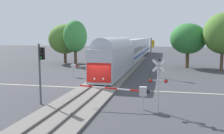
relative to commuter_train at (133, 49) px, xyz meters
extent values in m
plane|color=#3D3D42|center=(0.00, -29.44, -2.73)|extent=(220.00, 220.00, 0.00)
cube|color=beige|center=(0.00, -29.44, -2.73)|extent=(44.00, 0.20, 0.01)
cube|color=slate|center=(0.00, -29.44, -2.64)|extent=(4.40, 80.00, 0.18)
cube|color=#56514C|center=(-0.72, -29.44, -2.48)|extent=(0.10, 80.00, 0.14)
cube|color=#56514C|center=(0.71, -29.44, -2.48)|extent=(0.10, 80.00, 0.14)
cube|color=#B2B7C1|center=(0.00, -20.34, -0.46)|extent=(3.00, 17.55, 3.90)
cube|color=red|center=(0.00, -29.14, -1.05)|extent=(2.76, 0.08, 2.15)
cylinder|color=#B2B7C1|center=(0.00, -20.34, 1.37)|extent=(2.76, 15.80, 2.76)
sphere|color=#F4F2CC|center=(-0.50, -29.15, -1.73)|extent=(0.24, 0.24, 0.24)
sphere|color=#F4F2CC|center=(0.50, -29.15, -1.73)|extent=(0.24, 0.24, 0.24)
cube|color=#B7BCC6|center=(0.00, 0.04, -0.11)|extent=(3.00, 21.41, 4.60)
cube|color=black|center=(1.51, 0.04, 0.19)|extent=(0.04, 19.27, 0.90)
cube|color=#193899|center=(1.52, 0.04, -1.26)|extent=(0.04, 19.70, 0.36)
cube|color=#B7BCC6|center=(0.00, 22.35, -0.11)|extent=(3.00, 21.41, 4.60)
cube|color=black|center=(1.51, 22.35, 0.19)|extent=(0.04, 19.27, 0.90)
cube|color=#193899|center=(1.52, 22.35, -1.26)|extent=(0.04, 19.70, 0.36)
cylinder|color=#B7B7BC|center=(5.43, -36.13, -2.18)|extent=(0.14, 0.14, 1.10)
cube|color=#B7B7BC|center=(5.43, -36.13, -1.28)|extent=(0.56, 0.40, 0.70)
sphere|color=black|center=(5.78, -36.13, -1.28)|extent=(0.36, 0.36, 0.36)
cylinder|color=red|center=(4.92, -36.13, -1.26)|extent=(1.02, 0.12, 0.17)
cylinder|color=white|center=(3.91, -36.13, -1.21)|extent=(1.02, 0.12, 0.17)
cylinder|color=red|center=(2.90, -36.13, -1.17)|extent=(1.02, 0.12, 0.17)
cylinder|color=white|center=(1.89, -36.13, -1.12)|extent=(1.02, 0.12, 0.17)
cylinder|color=red|center=(0.88, -36.13, -1.08)|extent=(1.02, 0.12, 0.17)
sphere|color=red|center=(0.37, -36.13, -1.05)|extent=(0.14, 0.14, 0.14)
cylinder|color=#B2B2B7|center=(6.57, -36.46, -0.81)|extent=(0.14, 0.14, 3.86)
cube|color=white|center=(6.57, -36.48, 0.77)|extent=(0.98, 0.05, 0.98)
cube|color=white|center=(6.57, -36.48, 0.77)|extent=(0.98, 0.05, 0.98)
cube|color=#B2B2B7|center=(6.57, -36.46, -0.34)|extent=(1.10, 0.08, 0.08)
cylinder|color=black|center=(6.02, -36.56, -0.34)|extent=(0.26, 0.18, 0.26)
cylinder|color=black|center=(7.12, -36.56, -0.34)|extent=(0.26, 0.18, 0.26)
sphere|color=red|center=(6.02, -36.66, -0.34)|extent=(0.20, 0.20, 0.20)
sphere|color=red|center=(7.12, -36.66, -0.34)|extent=(0.20, 0.20, 0.20)
cone|color=black|center=(6.57, -36.46, 1.24)|extent=(0.28, 0.28, 0.22)
cylinder|color=#B7B7BC|center=(-5.44, -22.75, -2.18)|extent=(0.14, 0.14, 1.10)
cube|color=#B7B7BC|center=(-5.44, -22.75, -1.28)|extent=(0.56, 0.40, 0.70)
sphere|color=black|center=(-5.79, -22.75, -1.28)|extent=(0.36, 0.36, 0.36)
cylinder|color=red|center=(-4.98, -22.75, -1.25)|extent=(0.92, 0.12, 0.19)
cylinder|color=white|center=(-4.07, -22.75, -1.18)|extent=(0.92, 0.12, 0.19)
cylinder|color=red|center=(-3.15, -22.75, -1.11)|extent=(0.92, 0.12, 0.19)
cylinder|color=white|center=(-2.24, -22.75, -1.03)|extent=(0.92, 0.12, 0.19)
cylinder|color=red|center=(-1.32, -22.75, -0.96)|extent=(0.92, 0.12, 0.19)
sphere|color=red|center=(-0.87, -22.75, -0.93)|extent=(0.14, 0.14, 0.14)
cylinder|color=#4C4C51|center=(5.09, -20.21, -0.03)|extent=(0.16, 0.16, 5.42)
cube|color=gold|center=(5.37, -20.21, 1.88)|extent=(0.34, 0.26, 1.00)
sphere|color=#262626|center=(5.37, -20.36, 2.20)|extent=(0.20, 0.20, 0.20)
cylinder|color=gold|center=(5.37, -20.39, 2.20)|extent=(0.24, 0.10, 0.24)
sphere|color=#262626|center=(5.37, -20.36, 1.88)|extent=(0.20, 0.20, 0.20)
cylinder|color=gold|center=(5.37, -20.39, 1.88)|extent=(0.24, 0.10, 0.24)
sphere|color=green|center=(5.37, -20.36, 1.56)|extent=(0.20, 0.20, 0.20)
cylinder|color=gold|center=(5.37, -20.39, 1.56)|extent=(0.24, 0.10, 0.24)
cylinder|color=#4C4C51|center=(-3.08, -36.37, -0.21)|extent=(0.16, 0.16, 5.06)
cube|color=black|center=(-2.80, -36.37, 1.52)|extent=(0.34, 0.26, 1.00)
sphere|color=#262626|center=(-2.80, -36.52, 1.84)|extent=(0.20, 0.20, 0.20)
cylinder|color=black|center=(-2.80, -36.55, 1.84)|extent=(0.24, 0.10, 0.24)
sphere|color=#262626|center=(-2.80, -36.52, 1.52)|extent=(0.20, 0.20, 0.20)
cylinder|color=black|center=(-2.80, -36.55, 1.52)|extent=(0.24, 0.10, 0.24)
sphere|color=green|center=(-2.80, -36.52, 1.20)|extent=(0.20, 0.20, 0.20)
cylinder|color=black|center=(-2.80, -36.55, 1.20)|extent=(0.24, 0.10, 0.24)
cylinder|color=brown|center=(16.20, -11.68, -0.93)|extent=(0.49, 0.49, 3.60)
ellipsoid|color=#4C7A2D|center=(16.20, -11.68, 3.38)|extent=(6.31, 6.31, 6.70)
cylinder|color=brown|center=(10.99, -8.92, -1.14)|extent=(0.62, 0.62, 3.18)
ellipsoid|color=#2D7533|center=(10.99, -8.92, 2.48)|extent=(6.30, 6.30, 5.43)
cylinder|color=#4C3828|center=(-9.85, -10.16, -1.05)|extent=(0.58, 0.58, 3.36)
ellipsoid|color=#38843D|center=(-9.85, -10.16, 2.90)|extent=(4.54, 4.54, 6.06)
cylinder|color=#4C3828|center=(-13.48, -6.59, -1.35)|extent=(0.60, 0.60, 2.77)
ellipsoid|color=#4C7A2D|center=(-13.48, -6.59, 2.34)|extent=(6.73, 6.73, 6.15)
camera|label=1|loc=(6.98, -54.61, 2.93)|focal=39.19mm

